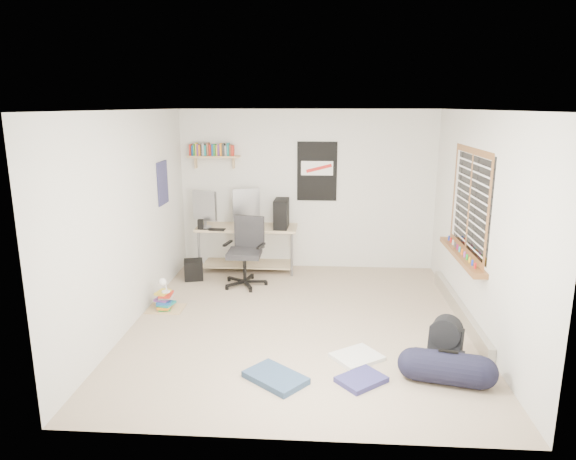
# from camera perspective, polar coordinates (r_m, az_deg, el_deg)

# --- Properties ---
(floor) EXTENTS (4.00, 4.50, 0.01)m
(floor) POSITION_cam_1_polar(r_m,az_deg,el_deg) (6.30, 1.43, -10.25)
(floor) COLOR gray
(floor) RESTS_ON ground
(ceiling) EXTENTS (4.00, 4.50, 0.01)m
(ceiling) POSITION_cam_1_polar(r_m,az_deg,el_deg) (5.76, 1.58, 13.23)
(ceiling) COLOR white
(ceiling) RESTS_ON ground
(back_wall) EXTENTS (4.00, 0.01, 2.50)m
(back_wall) POSITION_cam_1_polar(r_m,az_deg,el_deg) (8.12, 2.15, 4.45)
(back_wall) COLOR silver
(back_wall) RESTS_ON ground
(left_wall) EXTENTS (0.01, 4.50, 2.50)m
(left_wall) POSITION_cam_1_polar(r_m,az_deg,el_deg) (6.31, -17.02, 1.18)
(left_wall) COLOR silver
(left_wall) RESTS_ON ground
(right_wall) EXTENTS (0.01, 4.50, 2.50)m
(right_wall) POSITION_cam_1_polar(r_m,az_deg,el_deg) (6.16, 20.48, 0.63)
(right_wall) COLOR silver
(right_wall) RESTS_ON ground
(desk) EXTENTS (1.64, 0.90, 0.71)m
(desk) POSITION_cam_1_polar(r_m,az_deg,el_deg) (8.14, -4.49, -1.94)
(desk) COLOR #CAB58C
(desk) RESTS_ON floor
(monitor_left) EXTENTS (0.42, 0.27, 0.45)m
(monitor_left) POSITION_cam_1_polar(r_m,az_deg,el_deg) (7.95, -9.20, 1.77)
(monitor_left) COLOR #AEAEB3
(monitor_left) RESTS_ON desk
(monitor_right) EXTENTS (0.43, 0.25, 0.47)m
(monitor_right) POSITION_cam_1_polar(r_m,az_deg,el_deg) (8.01, -4.67, 2.03)
(monitor_right) COLOR #ACADB1
(monitor_right) RESTS_ON desk
(pc_tower) EXTENTS (0.22, 0.44, 0.45)m
(pc_tower) POSITION_cam_1_polar(r_m,az_deg,el_deg) (7.85, -0.74, 1.80)
(pc_tower) COLOR black
(pc_tower) RESTS_ON desk
(keyboard) EXTENTS (0.38, 0.15, 0.02)m
(keyboard) POSITION_cam_1_polar(r_m,az_deg,el_deg) (7.87, -8.30, 0.06)
(keyboard) COLOR black
(keyboard) RESTS_ON desk
(speaker_left) EXTENTS (0.09, 0.09, 0.16)m
(speaker_left) POSITION_cam_1_polar(r_m,az_deg,el_deg) (7.89, -9.69, 0.58)
(speaker_left) COLOR black
(speaker_left) RESTS_ON desk
(speaker_right) EXTENTS (0.10, 0.10, 0.18)m
(speaker_right) POSITION_cam_1_polar(r_m,az_deg,el_deg) (7.75, -4.27, 0.56)
(speaker_right) COLOR black
(speaker_right) RESTS_ON desk
(office_chair) EXTENTS (0.78, 0.78, 1.00)m
(office_chair) POSITION_cam_1_polar(r_m,az_deg,el_deg) (7.40, -4.87, -2.54)
(office_chair) COLOR #262628
(office_chair) RESTS_ON floor
(wall_shelf) EXTENTS (0.80, 0.22, 0.24)m
(wall_shelf) POSITION_cam_1_polar(r_m,az_deg,el_deg) (8.11, -8.24, 8.09)
(wall_shelf) COLOR tan
(wall_shelf) RESTS_ON back_wall
(poster_back_wall) EXTENTS (0.62, 0.03, 0.92)m
(poster_back_wall) POSITION_cam_1_polar(r_m,az_deg,el_deg) (8.05, 3.24, 6.52)
(poster_back_wall) COLOR black
(poster_back_wall) RESTS_ON back_wall
(poster_left_wall) EXTENTS (0.02, 0.42, 0.60)m
(poster_left_wall) POSITION_cam_1_polar(r_m,az_deg,el_deg) (7.37, -13.76, 5.10)
(poster_left_wall) COLOR navy
(poster_left_wall) RESTS_ON left_wall
(window) EXTENTS (0.10, 1.50, 1.26)m
(window) POSITION_cam_1_polar(r_m,az_deg,el_deg) (6.39, 19.40, 2.99)
(window) COLOR brown
(window) RESTS_ON right_wall
(baseboard_heater) EXTENTS (0.08, 2.50, 0.18)m
(baseboard_heater) POSITION_cam_1_polar(r_m,az_deg,el_deg) (6.76, 18.53, -8.41)
(baseboard_heater) COLOR #B7B2A8
(baseboard_heater) RESTS_ON floor
(backpack) EXTENTS (0.39, 0.36, 0.42)m
(backpack) POSITION_cam_1_polar(r_m,az_deg,el_deg) (5.47, 17.05, -12.41)
(backpack) COLOR black
(backpack) RESTS_ON floor
(duffel_bag) EXTENTS (0.37, 0.37, 0.61)m
(duffel_bag) POSITION_cam_1_polar(r_m,az_deg,el_deg) (5.20, 17.23, -14.59)
(duffel_bag) COLOR black
(duffel_bag) RESTS_ON floor
(tshirt) EXTENTS (0.60, 0.58, 0.04)m
(tshirt) POSITION_cam_1_polar(r_m,az_deg,el_deg) (5.51, 7.66, -13.79)
(tshirt) COLOR silver
(tshirt) RESTS_ON floor
(jeans_a) EXTENTS (0.67, 0.65, 0.06)m
(jeans_a) POSITION_cam_1_polar(r_m,az_deg,el_deg) (5.07, -1.39, -16.08)
(jeans_a) COLOR navy
(jeans_a) RESTS_ON floor
(jeans_b) EXTENTS (0.53, 0.52, 0.05)m
(jeans_b) POSITION_cam_1_polar(r_m,az_deg,el_deg) (5.10, 8.15, -16.13)
(jeans_b) COLOR navy
(jeans_b) RESTS_ON floor
(book_stack) EXTENTS (0.46, 0.40, 0.28)m
(book_stack) POSITION_cam_1_polar(r_m,az_deg,el_deg) (6.80, -13.48, -7.38)
(book_stack) COLOR brown
(book_stack) RESTS_ON floor
(desk_lamp) EXTENTS (0.13, 0.19, 0.18)m
(desk_lamp) POSITION_cam_1_polar(r_m,az_deg,el_deg) (6.70, -13.48, -5.62)
(desk_lamp) COLOR white
(desk_lamp) RESTS_ON book_stack
(subwoofer) EXTENTS (0.33, 0.33, 0.31)m
(subwoofer) POSITION_cam_1_polar(r_m,az_deg,el_deg) (7.86, -10.44, -4.41)
(subwoofer) COLOR black
(subwoofer) RESTS_ON floor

